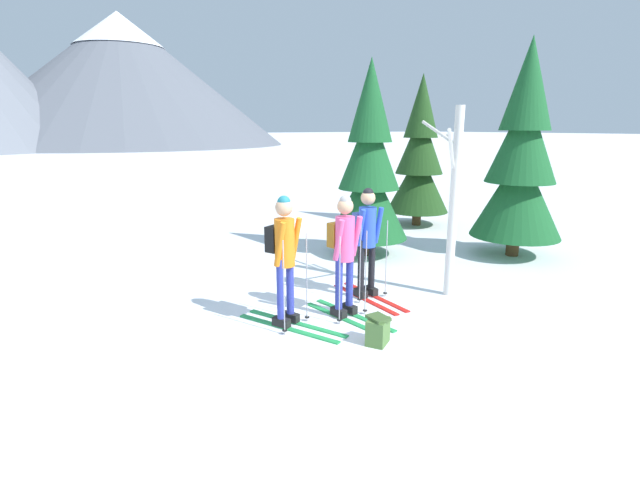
# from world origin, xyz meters

# --- Properties ---
(ground_plane) EXTENTS (400.00, 400.00, 0.00)m
(ground_plane) POSITION_xyz_m (0.00, 0.00, 0.00)
(ground_plane) COLOR white
(skier_in_orange) EXTENTS (1.00, 1.67, 1.87)m
(skier_in_orange) POSITION_xyz_m (-0.66, 0.10, 1.07)
(skier_in_orange) COLOR green
(skier_in_orange) RESTS_ON ground
(skier_in_pink) EXTENTS (0.60, 1.63, 1.83)m
(skier_in_pink) POSITION_xyz_m (0.25, -0.06, 1.04)
(skier_in_pink) COLOR green
(skier_in_pink) RESTS_ON ground
(skier_in_blue) EXTENTS (0.61, 1.63, 1.82)m
(skier_in_blue) POSITION_xyz_m (1.02, 0.40, 1.04)
(skier_in_blue) COLOR red
(skier_in_blue) RESTS_ON ground
(pine_tree_near) EXTENTS (1.73, 1.73, 4.18)m
(pine_tree_near) POSITION_xyz_m (5.84, 4.26, 1.91)
(pine_tree_near) COLOR #51381E
(pine_tree_near) RESTS_ON ground
(pine_tree_mid) EXTENTS (1.72, 1.72, 4.15)m
(pine_tree_mid) POSITION_xyz_m (2.66, 2.46, 1.90)
(pine_tree_mid) COLOR #51381E
(pine_tree_mid) RESTS_ON ground
(pine_tree_far) EXTENTS (1.88, 1.88, 4.55)m
(pine_tree_far) POSITION_xyz_m (5.33, 0.71, 2.08)
(pine_tree_far) COLOR #51381E
(pine_tree_far) RESTS_ON ground
(birch_tree_tall) EXTENTS (0.93, 1.33, 3.09)m
(birch_tree_tall) POSITION_xyz_m (2.25, -0.26, 1.63)
(birch_tree_tall) COLOR silver
(birch_tree_tall) RESTS_ON ground
(backpack_on_snow_front) EXTENTS (0.40, 0.37, 0.38)m
(backpack_on_snow_front) POSITION_xyz_m (0.09, -1.07, 0.19)
(backpack_on_snow_front) COLOR #4C7238
(backpack_on_snow_front) RESTS_ON ground
(mountain_ridge_distant) EXTENTS (66.32, 47.34, 22.78)m
(mountain_ridge_distant) POSITION_xyz_m (-0.00, 70.65, 10.65)
(mountain_ridge_distant) COLOR slate
(mountain_ridge_distant) RESTS_ON ground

